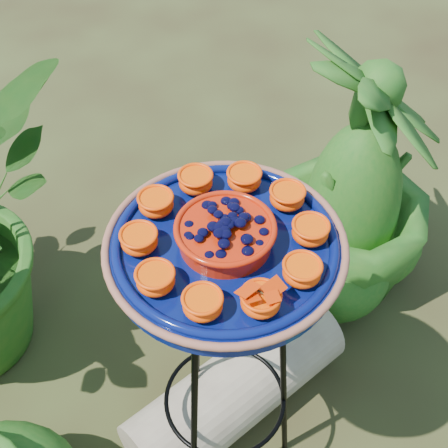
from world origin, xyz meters
The scene contains 4 objects.
tripod_stand centered at (0.06, 0.02, 0.50)m, with size 0.40×0.40×0.83m.
feeder_dish centered at (0.06, 0.02, 0.87)m, with size 0.56×0.56×0.10m.
driftwood_log centered at (0.10, 0.14, 0.11)m, with size 0.22×0.22×0.65m, color tan.
shrub_back_right centered at (0.50, 0.59, 0.44)m, with size 0.49×0.49×0.88m, color #1A5516.
Camera 1 is at (-0.01, -0.70, 1.70)m, focal length 50.00 mm.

